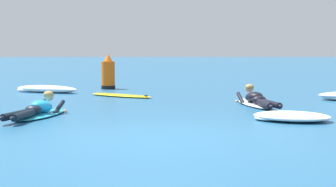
{
  "coord_description": "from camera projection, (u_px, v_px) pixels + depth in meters",
  "views": [
    {
      "loc": [
        0.1,
        -8.21,
        1.41
      ],
      "look_at": [
        0.29,
        3.7,
        0.38
      ],
      "focal_mm": 57.71,
      "sensor_mm": 36.0,
      "label": 1
    }
  ],
  "objects": [
    {
      "name": "drifting_surfboard",
      "position": [
        121.0,
        95.0,
        15.41
      ],
      "size": [
        2.05,
        1.67,
        0.16
      ],
      "color": "yellow",
      "rests_on": "ground"
    },
    {
      "name": "surfer_near",
      "position": [
        38.0,
        110.0,
        10.89
      ],
      "size": [
        1.01,
        2.48,
        0.54
      ],
      "color": "#2DB2D1",
      "rests_on": "ground"
    },
    {
      "name": "channel_marker_buoy",
      "position": [
        108.0,
        75.0,
        18.22
      ],
      "size": [
        0.48,
        0.48,
        1.18
      ],
      "color": "#EA5B0F",
      "rests_on": "ground"
    },
    {
      "name": "surfer_far",
      "position": [
        256.0,
        100.0,
        12.94
      ],
      "size": [
        0.8,
        2.66,
        0.54
      ],
      "color": "silver",
      "rests_on": "ground"
    },
    {
      "name": "whitewater_mid_left",
      "position": [
        292.0,
        116.0,
        10.35
      ],
      "size": [
        1.73,
        1.47,
        0.18
      ],
      "color": "white",
      "rests_on": "ground"
    },
    {
      "name": "whitewater_mid_right",
      "position": [
        47.0,
        89.0,
        16.78
      ],
      "size": [
        2.2,
        1.33,
        0.23
      ],
      "color": "white",
      "rests_on": "ground"
    },
    {
      "name": "ground_plane",
      "position": [
        156.0,
        89.0,
        18.26
      ],
      "size": [
        120.0,
        120.0,
        0.0
      ],
      "primitive_type": "plane",
      "color": "#235B84"
    }
  ]
}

